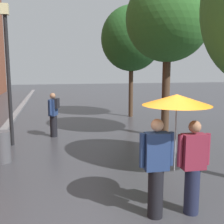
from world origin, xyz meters
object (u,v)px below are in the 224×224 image
object	(u,v)px
street_tree_2	(131,39)
street_lamp_post	(8,66)
litter_bin	(2,147)
street_tree_1	(168,20)
couple_under_umbrella	(176,136)
pedestrian_walking_midground	(54,114)

from	to	relation	value
street_tree_2	street_lamp_post	bearing A→B (deg)	-140.77
litter_bin	street_tree_2	bearing A→B (deg)	48.48
street_tree_1	litter_bin	distance (m)	6.76
couple_under_umbrella	litter_bin	bearing A→B (deg)	133.72
street_tree_1	litter_bin	size ratio (longest dim) A/B	6.68
street_tree_2	street_lamp_post	world-z (taller)	street_tree_2
litter_bin	street_lamp_post	bearing A→B (deg)	89.11
street_tree_1	pedestrian_walking_midground	xyz separation A→B (m)	(-3.99, 0.89, -3.31)
litter_bin	couple_under_umbrella	bearing A→B (deg)	-46.28
street_lamp_post	pedestrian_walking_midground	bearing A→B (deg)	32.05
couple_under_umbrella	street_lamp_post	distance (m)	6.25
couple_under_umbrella	street_lamp_post	size ratio (longest dim) A/B	0.47
street_tree_1	litter_bin	xyz separation A→B (m)	(-5.38, -1.66, -3.75)
couple_under_umbrella	pedestrian_walking_midground	size ratio (longest dim) A/B	1.29
street_tree_1	street_tree_2	xyz separation A→B (m)	(-0.02, 4.39, -0.22)
pedestrian_walking_midground	street_tree_2	bearing A→B (deg)	41.42
street_lamp_post	street_tree_1	bearing A→B (deg)	-0.40
street_tree_1	street_tree_2	size ratio (longest dim) A/B	1.02
street_tree_2	pedestrian_walking_midground	distance (m)	6.13
street_tree_2	litter_bin	xyz separation A→B (m)	(-5.36, -6.05, -3.53)
street_lamp_post	pedestrian_walking_midground	distance (m)	2.36
street_lamp_post	litter_bin	bearing A→B (deg)	-90.89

